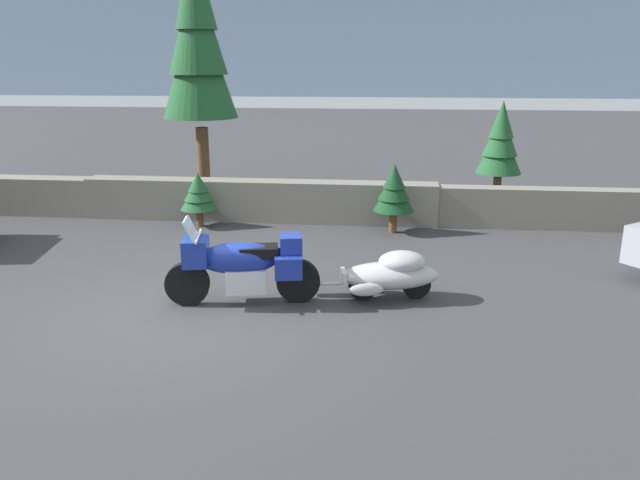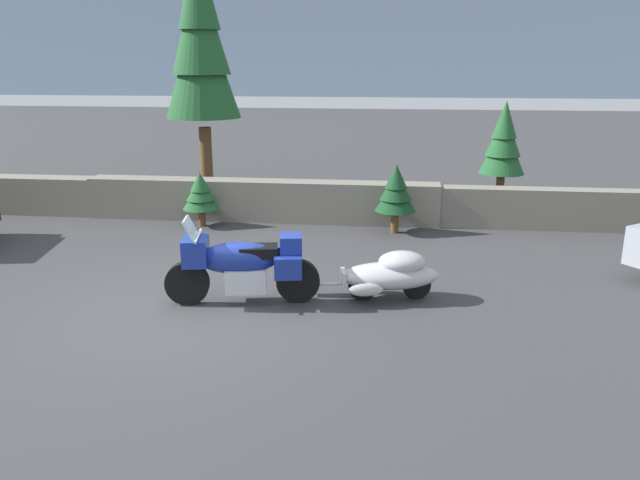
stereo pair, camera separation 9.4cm
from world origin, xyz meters
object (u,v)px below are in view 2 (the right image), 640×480
at_px(pine_tree_tall, 200,38).
at_px(pine_tree_secondary, 504,142).
at_px(touring_motorcycle, 242,264).
at_px(car_shaped_trailer, 391,274).

xyz_separation_m(pine_tree_tall, pine_tree_secondary, (7.52, -0.19, -2.42)).
relative_size(touring_motorcycle, car_shaped_trailer, 1.03).
xyz_separation_m(car_shaped_trailer, pine_tree_secondary, (2.64, 6.58, 1.22)).
bearing_deg(car_shaped_trailer, pine_tree_secondary, 68.15).
xyz_separation_m(touring_motorcycle, pine_tree_secondary, (4.84, 6.99, 1.01)).
bearing_deg(pine_tree_tall, touring_motorcycle, -69.52).
height_order(car_shaped_trailer, pine_tree_secondary, pine_tree_secondary).
height_order(touring_motorcycle, car_shaped_trailer, touring_motorcycle).
bearing_deg(touring_motorcycle, pine_tree_tall, 110.48).
bearing_deg(pine_tree_tall, car_shaped_trailer, -54.18).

